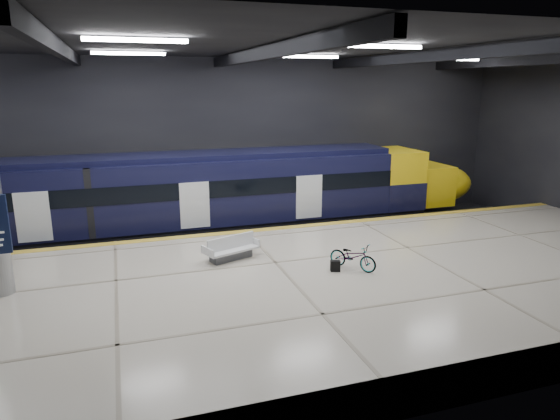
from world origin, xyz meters
name	(u,v)px	position (x,y,z in m)	size (l,w,h in m)	color
ground	(267,282)	(0.00, 0.00, 0.00)	(30.00, 30.00, 0.00)	black
room_shell	(266,118)	(0.00, 0.00, 5.72)	(30.10, 16.10, 8.05)	black
platform	(290,296)	(0.00, -2.50, 0.55)	(30.00, 11.00, 1.10)	beige
safety_strip	(247,231)	(0.00, 2.75, 1.11)	(30.00, 0.40, 0.01)	gold
rails	(232,236)	(0.00, 5.50, 0.08)	(30.00, 1.52, 0.16)	gray
train	(161,199)	(-3.04, 5.50, 2.06)	(29.40, 2.84, 3.79)	black
bench	(231,251)	(-1.31, -0.24, 1.39)	(2.00, 1.36, 0.82)	#595B60
bicycle	(353,256)	(2.15, -2.34, 1.52)	(0.56, 1.61, 0.84)	#99999E
pannier_bag	(335,266)	(1.55, -2.34, 1.28)	(0.30, 0.18, 0.35)	black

